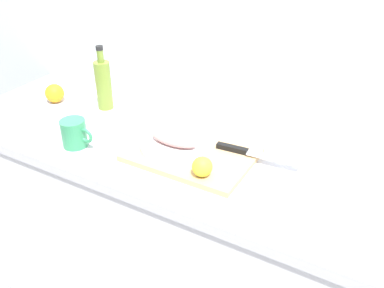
{
  "coord_description": "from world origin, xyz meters",
  "views": [
    {
      "loc": [
        0.59,
        -1.08,
        1.67
      ],
      "look_at": [
        -0.01,
        -0.03,
        0.95
      ],
      "focal_mm": 39.36,
      "sensor_mm": 36.0,
      "label": 1
    }
  ],
  "objects_px": {
    "chef_knife": "(247,152)",
    "olive_oil_bottle": "(103,84)",
    "fish_fillet": "(174,139)",
    "coffee_mug_1": "(74,133)",
    "white_plate": "(174,146)",
    "lemon_0": "(202,167)",
    "cutting_board": "(192,154)"
  },
  "relations": [
    {
      "from": "white_plate",
      "to": "chef_knife",
      "type": "distance_m",
      "value": 0.25
    },
    {
      "from": "white_plate",
      "to": "coffee_mug_1",
      "type": "distance_m",
      "value": 0.36
    },
    {
      "from": "white_plate",
      "to": "lemon_0",
      "type": "xyz_separation_m",
      "value": [
        0.16,
        -0.1,
        0.02
      ]
    },
    {
      "from": "cutting_board",
      "to": "fish_fillet",
      "type": "height_order",
      "value": "fish_fillet"
    },
    {
      "from": "lemon_0",
      "to": "coffee_mug_1",
      "type": "distance_m",
      "value": 0.49
    },
    {
      "from": "white_plate",
      "to": "chef_knife",
      "type": "relative_size",
      "value": 0.8
    },
    {
      "from": "cutting_board",
      "to": "coffee_mug_1",
      "type": "height_order",
      "value": "coffee_mug_1"
    },
    {
      "from": "olive_oil_bottle",
      "to": "coffee_mug_1",
      "type": "relative_size",
      "value": 2.06
    },
    {
      "from": "cutting_board",
      "to": "olive_oil_bottle",
      "type": "height_order",
      "value": "olive_oil_bottle"
    },
    {
      "from": "lemon_0",
      "to": "olive_oil_bottle",
      "type": "height_order",
      "value": "olive_oil_bottle"
    },
    {
      "from": "lemon_0",
      "to": "white_plate",
      "type": "bearing_deg",
      "value": 148.54
    },
    {
      "from": "fish_fillet",
      "to": "lemon_0",
      "type": "xyz_separation_m",
      "value": [
        0.16,
        -0.1,
        -0.0
      ]
    },
    {
      "from": "lemon_0",
      "to": "olive_oil_bottle",
      "type": "relative_size",
      "value": 0.24
    },
    {
      "from": "cutting_board",
      "to": "white_plate",
      "type": "distance_m",
      "value": 0.07
    },
    {
      "from": "lemon_0",
      "to": "coffee_mug_1",
      "type": "xyz_separation_m",
      "value": [
        -0.49,
        -0.03,
        -0.0
      ]
    },
    {
      "from": "coffee_mug_1",
      "to": "chef_knife",
      "type": "bearing_deg",
      "value": 21.09
    },
    {
      "from": "chef_knife",
      "to": "coffee_mug_1",
      "type": "bearing_deg",
      "value": -163.28
    },
    {
      "from": "lemon_0",
      "to": "olive_oil_bottle",
      "type": "xyz_separation_m",
      "value": [
        -0.6,
        0.26,
        0.05
      ]
    },
    {
      "from": "white_plate",
      "to": "fish_fillet",
      "type": "height_order",
      "value": "fish_fillet"
    },
    {
      "from": "chef_knife",
      "to": "olive_oil_bottle",
      "type": "relative_size",
      "value": 1.1
    },
    {
      "from": "fish_fillet",
      "to": "olive_oil_bottle",
      "type": "bearing_deg",
      "value": 159.84
    },
    {
      "from": "olive_oil_bottle",
      "to": "coffee_mug_1",
      "type": "bearing_deg",
      "value": -69.9
    },
    {
      "from": "cutting_board",
      "to": "olive_oil_bottle",
      "type": "relative_size",
      "value": 1.55
    },
    {
      "from": "cutting_board",
      "to": "fish_fillet",
      "type": "xyz_separation_m",
      "value": [
        -0.07,
        -0.01,
        0.04
      ]
    },
    {
      "from": "white_plate",
      "to": "chef_knife",
      "type": "bearing_deg",
      "value": 19.52
    },
    {
      "from": "fish_fillet",
      "to": "coffee_mug_1",
      "type": "bearing_deg",
      "value": -157.81
    },
    {
      "from": "chef_knife",
      "to": "cutting_board",
      "type": "bearing_deg",
      "value": -159.78
    },
    {
      "from": "lemon_0",
      "to": "coffee_mug_1",
      "type": "height_order",
      "value": "coffee_mug_1"
    },
    {
      "from": "cutting_board",
      "to": "chef_knife",
      "type": "height_order",
      "value": "chef_knife"
    },
    {
      "from": "cutting_board",
      "to": "chef_knife",
      "type": "distance_m",
      "value": 0.19
    },
    {
      "from": "fish_fillet",
      "to": "coffee_mug_1",
      "type": "xyz_separation_m",
      "value": [
        -0.33,
        -0.13,
        -0.0
      ]
    },
    {
      "from": "coffee_mug_1",
      "to": "fish_fillet",
      "type": "bearing_deg",
      "value": 22.19
    }
  ]
}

